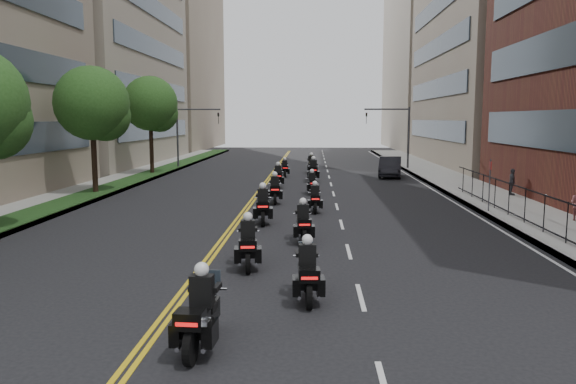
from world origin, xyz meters
name	(u,v)px	position (x,y,z in m)	size (l,w,h in m)	color
sidewalk_right	(479,193)	(12.00, 25.00, 0.07)	(4.00, 90.00, 0.15)	gray
sidewalk_left	(89,191)	(-12.00, 25.00, 0.07)	(4.00, 90.00, 0.15)	gray
grass_strip	(102,190)	(-11.20, 25.00, 0.17)	(2.00, 90.00, 0.04)	#1B3814
building_right_tan	(516,10)	(21.48, 48.00, 15.00)	(15.11, 28.00, 30.00)	gray
building_right_far	(444,62)	(21.50, 78.00, 13.00)	(15.00, 28.00, 26.00)	gray
building_left_far	(158,63)	(-22.00, 78.00, 13.00)	(16.00, 28.00, 26.00)	gray
iron_fence	(555,218)	(11.00, 12.00, 0.90)	(0.05, 28.00, 1.50)	black
street_trees	(53,107)	(-11.05, 18.61, 5.13)	(4.40, 38.40, 7.98)	#311E16
traffic_signal_right	(398,128)	(9.54, 42.00, 3.70)	(4.09, 0.20, 5.60)	#3F3F44
traffic_signal_left	(188,128)	(-9.54, 42.00, 3.70)	(4.09, 0.20, 5.60)	#3F3F44
motorcycle_0	(201,316)	(-0.26, 1.55, 0.69)	(0.59, 2.37, 1.75)	black
motorcycle_1	(307,275)	(1.83, 4.72, 0.66)	(0.57, 2.27, 1.67)	black
motorcycle_2	(248,246)	(-0.04, 7.77, 0.68)	(0.66, 2.33, 1.72)	black
motorcycle_3	(303,225)	(1.59, 11.49, 0.65)	(0.58, 2.23, 1.64)	black
motorcycle_4	(263,207)	(-0.24, 15.13, 0.71)	(0.66, 2.43, 1.80)	black
motorcycle_5	(315,200)	(2.04, 18.24, 0.61)	(0.49, 2.08, 1.54)	black
motorcycle_6	(275,191)	(-0.12, 21.07, 0.68)	(0.61, 2.32, 1.71)	black
motorcycle_7	(312,184)	(1.89, 24.77, 0.61)	(0.59, 2.08, 1.53)	black
motorcycle_8	(278,177)	(-0.39, 28.14, 0.67)	(0.57, 2.31, 1.70)	black
motorcycle_9	(313,172)	(1.97, 31.72, 0.73)	(0.57, 2.51, 1.86)	black
motorcycle_10	(285,169)	(-0.31, 35.09, 0.60)	(0.58, 2.07, 1.52)	black
motorcycle_11	(312,165)	(1.81, 37.78, 0.69)	(0.70, 2.37, 1.75)	black
parked_sedan	(390,167)	(8.00, 35.23, 0.79)	(1.68, 4.81, 1.58)	black
pedestrian_c	(512,182)	(13.50, 23.83, 0.92)	(0.90, 0.38, 1.54)	#3B3C43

